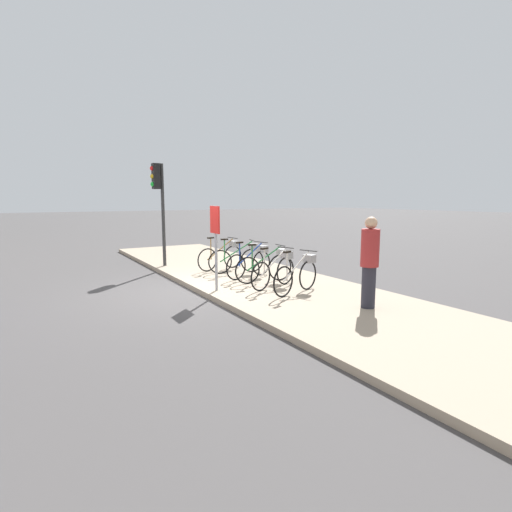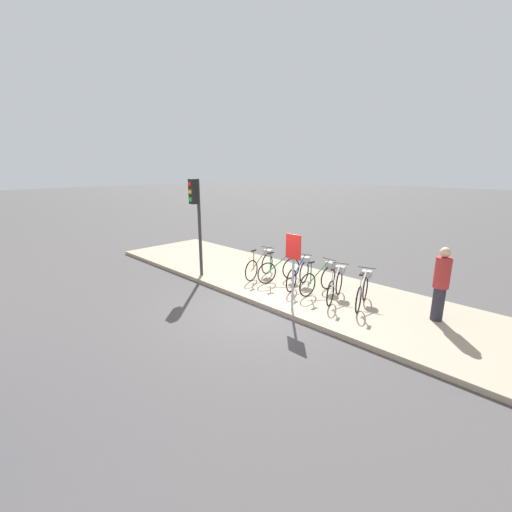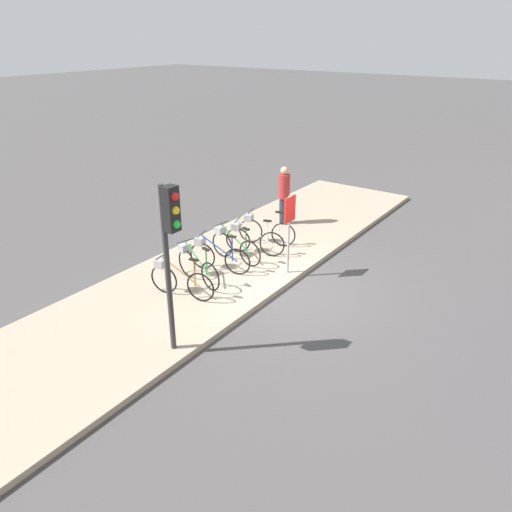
{
  "view_description": "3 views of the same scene",
  "coord_description": "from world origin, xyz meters",
  "px_view_note": "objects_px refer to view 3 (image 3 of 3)",
  "views": [
    {
      "loc": [
        8.57,
        -3.43,
        2.19
      ],
      "look_at": [
        1.47,
        0.8,
        0.98
      ],
      "focal_mm": 28.0,
      "sensor_mm": 36.0,
      "label": 1
    },
    {
      "loc": [
        5.53,
        -5.95,
        3.56
      ],
      "look_at": [
        -1.09,
        0.69,
        1.1
      ],
      "focal_mm": 24.0,
      "sensor_mm": 36.0,
      "label": 2
    },
    {
      "loc": [
        -8.61,
        -5.25,
        5.4
      ],
      "look_at": [
        -0.36,
        0.57,
        0.82
      ],
      "focal_mm": 35.0,
      "sensor_mm": 36.0,
      "label": 3
    }
  ],
  "objects_px": {
    "parked_bicycle_2": "(216,254)",
    "parked_bicycle_1": "(196,264)",
    "traffic_light": "(170,236)",
    "parked_bicycle_5": "(263,229)",
    "parked_bicycle_4": "(251,238)",
    "pedestrian": "(284,194)",
    "parked_bicycle_3": "(233,244)",
    "parked_bicycle_0": "(178,278)",
    "sign_post": "(289,222)"
  },
  "relations": [
    {
      "from": "sign_post",
      "to": "parked_bicycle_0",
      "type": "bearing_deg",
      "value": 150.57
    },
    {
      "from": "parked_bicycle_3",
      "to": "traffic_light",
      "type": "bearing_deg",
      "value": -156.94
    },
    {
      "from": "parked_bicycle_2",
      "to": "parked_bicycle_3",
      "type": "distance_m",
      "value": 0.71
    },
    {
      "from": "parked_bicycle_0",
      "to": "parked_bicycle_1",
      "type": "xyz_separation_m",
      "value": [
        0.74,
        0.15,
        0.0
      ]
    },
    {
      "from": "parked_bicycle_5",
      "to": "pedestrian",
      "type": "height_order",
      "value": "pedestrian"
    },
    {
      "from": "parked_bicycle_3",
      "to": "parked_bicycle_4",
      "type": "xyz_separation_m",
      "value": [
        0.59,
        -0.14,
        0.0
      ]
    },
    {
      "from": "parked_bicycle_5",
      "to": "traffic_light",
      "type": "height_order",
      "value": "traffic_light"
    },
    {
      "from": "parked_bicycle_2",
      "to": "traffic_light",
      "type": "bearing_deg",
      "value": -152.74
    },
    {
      "from": "pedestrian",
      "to": "parked_bicycle_2",
      "type": "bearing_deg",
      "value": -173.48
    },
    {
      "from": "sign_post",
      "to": "parked_bicycle_2",
      "type": "bearing_deg",
      "value": 122.0
    },
    {
      "from": "parked_bicycle_4",
      "to": "traffic_light",
      "type": "xyz_separation_m",
      "value": [
        -4.23,
        -1.41,
        1.79
      ]
    },
    {
      "from": "traffic_light",
      "to": "sign_post",
      "type": "height_order",
      "value": "traffic_light"
    },
    {
      "from": "parked_bicycle_2",
      "to": "parked_bicycle_5",
      "type": "bearing_deg",
      "value": 0.41
    },
    {
      "from": "parked_bicycle_0",
      "to": "parked_bicycle_2",
      "type": "height_order",
      "value": "same"
    },
    {
      "from": "parked_bicycle_1",
      "to": "parked_bicycle_4",
      "type": "relative_size",
      "value": 1.02
    },
    {
      "from": "parked_bicycle_0",
      "to": "pedestrian",
      "type": "height_order",
      "value": "pedestrian"
    },
    {
      "from": "parked_bicycle_0",
      "to": "parked_bicycle_5",
      "type": "distance_m",
      "value": 3.47
    },
    {
      "from": "traffic_light",
      "to": "parked_bicycle_4",
      "type": "bearing_deg",
      "value": 18.44
    },
    {
      "from": "parked_bicycle_5",
      "to": "traffic_light",
      "type": "relative_size",
      "value": 0.49
    },
    {
      "from": "parked_bicycle_1",
      "to": "pedestrian",
      "type": "xyz_separation_m",
      "value": [
        4.37,
        0.4,
        0.48
      ]
    },
    {
      "from": "pedestrian",
      "to": "sign_post",
      "type": "relative_size",
      "value": 0.91
    },
    {
      "from": "parked_bicycle_2",
      "to": "sign_post",
      "type": "bearing_deg",
      "value": -58.0
    },
    {
      "from": "pedestrian",
      "to": "sign_post",
      "type": "height_order",
      "value": "sign_post"
    },
    {
      "from": "parked_bicycle_4",
      "to": "pedestrian",
      "type": "distance_m",
      "value": 2.47
    },
    {
      "from": "parked_bicycle_2",
      "to": "traffic_light",
      "type": "distance_m",
      "value": 3.75
    },
    {
      "from": "parked_bicycle_3",
      "to": "sign_post",
      "type": "distance_m",
      "value": 1.74
    },
    {
      "from": "parked_bicycle_0",
      "to": "traffic_light",
      "type": "bearing_deg",
      "value": -137.12
    },
    {
      "from": "parked_bicycle_1",
      "to": "sign_post",
      "type": "relative_size",
      "value": 0.82
    },
    {
      "from": "parked_bicycle_0",
      "to": "parked_bicycle_5",
      "type": "relative_size",
      "value": 1.03
    },
    {
      "from": "parked_bicycle_0",
      "to": "traffic_light",
      "type": "xyz_separation_m",
      "value": [
        -1.49,
        -1.38,
        1.79
      ]
    },
    {
      "from": "parked_bicycle_3",
      "to": "traffic_light",
      "type": "height_order",
      "value": "traffic_light"
    },
    {
      "from": "parked_bicycle_0",
      "to": "pedestrian",
      "type": "xyz_separation_m",
      "value": [
        5.11,
        0.55,
        0.48
      ]
    },
    {
      "from": "parked_bicycle_2",
      "to": "traffic_light",
      "type": "height_order",
      "value": "traffic_light"
    },
    {
      "from": "traffic_light",
      "to": "sign_post",
      "type": "xyz_separation_m",
      "value": [
        3.84,
        0.06,
        -0.93
      ]
    },
    {
      "from": "traffic_light",
      "to": "parked_bicycle_3",
      "type": "bearing_deg",
      "value": 23.06
    },
    {
      "from": "parked_bicycle_1",
      "to": "parked_bicycle_2",
      "type": "distance_m",
      "value": 0.7
    },
    {
      "from": "traffic_light",
      "to": "parked_bicycle_2",
      "type": "bearing_deg",
      "value": 27.26
    },
    {
      "from": "parked_bicycle_2",
      "to": "parked_bicycle_0",
      "type": "bearing_deg",
      "value": -174.93
    },
    {
      "from": "pedestrian",
      "to": "traffic_light",
      "type": "relative_size",
      "value": 0.56
    },
    {
      "from": "parked_bicycle_4",
      "to": "parked_bicycle_2",
      "type": "bearing_deg",
      "value": 175.63
    },
    {
      "from": "parked_bicycle_3",
      "to": "pedestrian",
      "type": "xyz_separation_m",
      "value": [
        2.96,
        0.38,
        0.48
      ]
    },
    {
      "from": "parked_bicycle_3",
      "to": "parked_bicycle_5",
      "type": "bearing_deg",
      "value": -1.12
    },
    {
      "from": "parked_bicycle_2",
      "to": "parked_bicycle_1",
      "type": "bearing_deg",
      "value": 178.36
    },
    {
      "from": "parked_bicycle_1",
      "to": "pedestrian",
      "type": "bearing_deg",
      "value": 5.22
    },
    {
      "from": "pedestrian",
      "to": "traffic_light",
      "type": "xyz_separation_m",
      "value": [
        -6.6,
        -1.93,
        1.31
      ]
    },
    {
      "from": "parked_bicycle_0",
      "to": "parked_bicycle_1",
      "type": "bearing_deg",
      "value": 11.29
    },
    {
      "from": "parked_bicycle_5",
      "to": "pedestrian",
      "type": "distance_m",
      "value": 1.77
    },
    {
      "from": "parked_bicycle_3",
      "to": "parked_bicycle_5",
      "type": "xyz_separation_m",
      "value": [
        1.31,
        -0.03,
        0.0
      ]
    },
    {
      "from": "parked_bicycle_3",
      "to": "parked_bicycle_4",
      "type": "height_order",
      "value": "same"
    },
    {
      "from": "traffic_light",
      "to": "parked_bicycle_5",
      "type": "bearing_deg",
      "value": 17.12
    }
  ]
}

